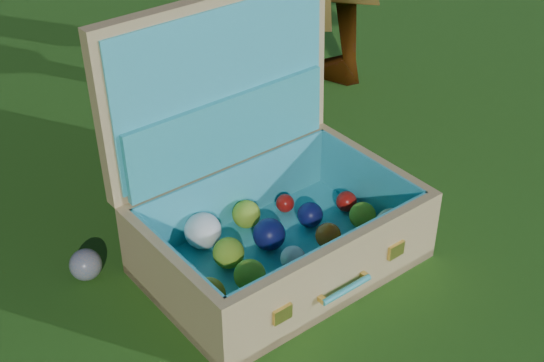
{
  "coord_description": "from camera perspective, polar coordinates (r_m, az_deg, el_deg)",
  "views": [
    {
      "loc": [
        -0.57,
        -1.45,
        1.24
      ],
      "look_at": [
        -0.18,
        0.04,
        0.19
      ],
      "focal_mm": 50.0,
      "sensor_mm": 36.0,
      "label": 1
    }
  ],
  "objects": [
    {
      "name": "suitcase",
      "position": [
        1.85,
        -0.85,
        -0.93
      ],
      "size": [
        0.79,
        0.71,
        0.63
      ],
      "rotation": [
        0.0,
        0.0,
        0.42
      ],
      "color": "tan",
      "rests_on": "ground"
    },
    {
      "name": "ground",
      "position": [
        1.99,
        5.46,
        -4.61
      ],
      "size": [
        60.0,
        60.0,
        0.0
      ],
      "primitive_type": "plane",
      "color": "#215114",
      "rests_on": "ground"
    },
    {
      "name": "stray_ball",
      "position": [
        1.9,
        -13.86,
        -6.13
      ],
      "size": [
        0.08,
        0.08,
        0.08
      ],
      "primitive_type": "sphere",
      "color": "#396395",
      "rests_on": "ground"
    }
  ]
}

